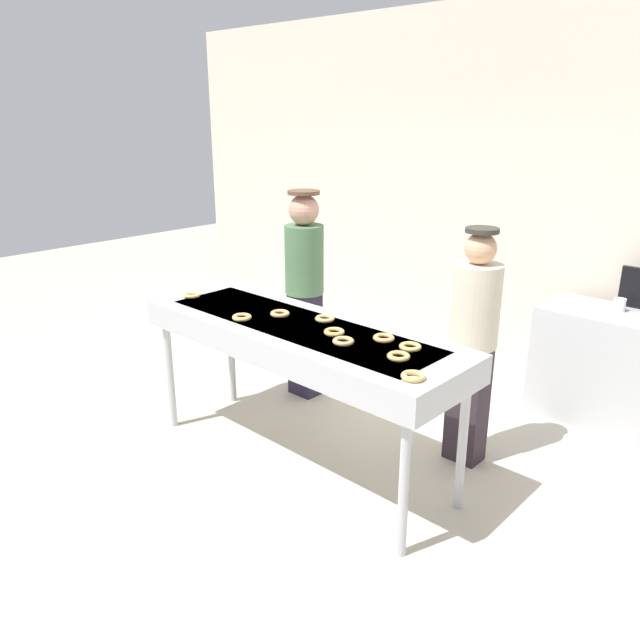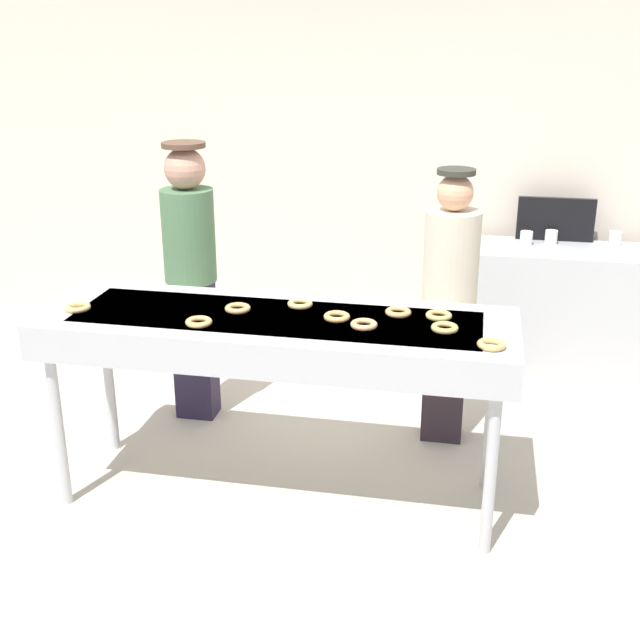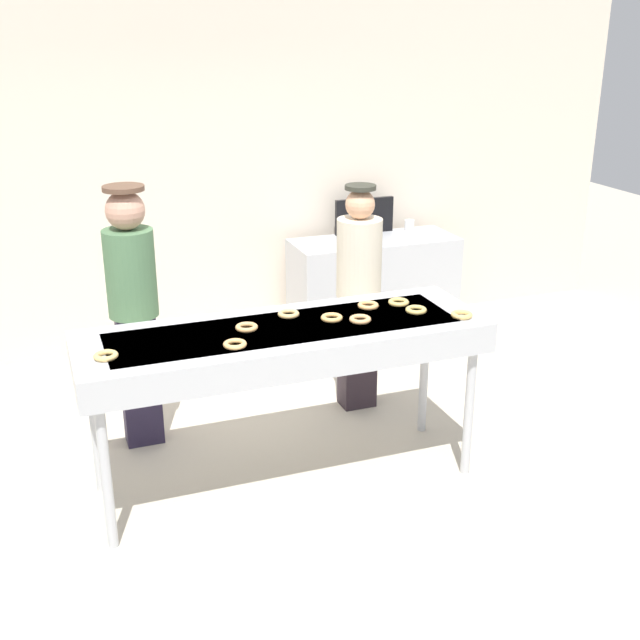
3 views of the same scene
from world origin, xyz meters
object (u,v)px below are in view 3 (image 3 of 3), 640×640
at_px(glazed_donut_7, 289,314).
at_px(paper_cup_0, 350,234).
at_px(prep_counter, 373,287).
at_px(paper_cup_2, 409,225).
at_px(glazed_donut_1, 332,318).
at_px(glazed_donut_6, 247,327).
at_px(worker_baker, 359,288).
at_px(glazed_donut_2, 360,319).
at_px(glazed_donut_8, 416,310).
at_px(glazed_donut_0, 462,315).
at_px(menu_display, 364,216).
at_px(glazed_donut_4, 368,305).
at_px(paper_cup_1, 366,231).
at_px(worker_assistant, 133,303).
at_px(glazed_donut_9, 399,302).
at_px(glazed_donut_3, 235,344).
at_px(fryer_conveyor, 284,342).
at_px(glazed_donut_5, 106,356).

xyz_separation_m(glazed_donut_7, paper_cup_0, (1.20, 1.95, -0.10)).
height_order(prep_counter, paper_cup_2, paper_cup_2).
xyz_separation_m(glazed_donut_1, glazed_donut_6, (-0.51, 0.02, 0.00)).
xyz_separation_m(glazed_donut_1, paper_cup_2, (1.60, 2.21, -0.10)).
bearing_deg(glazed_donut_6, worker_baker, 37.26).
height_order(glazed_donut_2, glazed_donut_8, same).
bearing_deg(glazed_donut_0, glazed_donut_2, 166.96).
relative_size(glazed_donut_2, prep_counter, 0.09).
relative_size(paper_cup_0, paper_cup_2, 1.00).
distance_m(paper_cup_0, menu_display, 0.29).
relative_size(glazed_donut_2, glazed_donut_6, 1.00).
xyz_separation_m(glazed_donut_7, worker_baker, (0.72, 0.64, -0.12)).
bearing_deg(glazed_donut_4, glazed_donut_1, -156.60).
xyz_separation_m(glazed_donut_0, menu_display, (0.45, 2.49, 0.01)).
bearing_deg(glazed_donut_6, glazed_donut_2, -9.12).
bearing_deg(paper_cup_1, glazed_donut_2, -114.32).
bearing_deg(paper_cup_2, worker_baker, -127.64).
distance_m(glazed_donut_2, prep_counter, 2.44).
height_order(worker_baker, worker_assistant, worker_assistant).
bearing_deg(glazed_donut_6, glazed_donut_8, -4.10).
relative_size(glazed_donut_9, paper_cup_0, 1.31).
bearing_deg(glazed_donut_6, glazed_donut_0, -11.00).
bearing_deg(glazed_donut_0, glazed_donut_6, 169.00).
xyz_separation_m(glazed_donut_3, paper_cup_0, (1.62, 2.30, -0.10)).
distance_m(fryer_conveyor, glazed_donut_5, 1.01).
distance_m(glazed_donut_3, paper_cup_0, 2.81).
relative_size(paper_cup_1, menu_display, 0.18).
relative_size(glazed_donut_3, prep_counter, 0.09).
relative_size(prep_counter, paper_cup_1, 14.70).
bearing_deg(menu_display, worker_assistant, -146.26).
distance_m(glazed_donut_4, glazed_donut_7, 0.50).
bearing_deg(worker_baker, paper_cup_2, -134.66).
relative_size(glazed_donut_1, glazed_donut_5, 1.00).
xyz_separation_m(fryer_conveyor, glazed_donut_0, (1.03, -0.20, 0.11)).
distance_m(glazed_donut_5, glazed_donut_6, 0.80).
height_order(fryer_conveyor, worker_assistant, worker_assistant).
bearing_deg(worker_assistant, glazed_donut_3, 109.49).
height_order(glazed_donut_5, paper_cup_2, glazed_donut_5).
xyz_separation_m(worker_assistant, paper_cup_0, (2.02, 1.31, -0.05)).
distance_m(glazed_donut_6, worker_baker, 1.28).
height_order(glazed_donut_9, worker_assistant, worker_assistant).
xyz_separation_m(glazed_donut_0, glazed_donut_1, (-0.73, 0.22, 0.00)).
relative_size(glazed_donut_7, glazed_donut_8, 1.00).
relative_size(glazed_donut_0, glazed_donut_1, 1.00).
height_order(glazed_donut_1, glazed_donut_5, same).
bearing_deg(glazed_donut_5, glazed_donut_8, 2.09).
bearing_deg(paper_cup_1, prep_counter, -76.79).
relative_size(fryer_conveyor, glazed_donut_7, 18.32).
bearing_deg(paper_cup_2, glazed_donut_2, -122.42).
distance_m(worker_baker, paper_cup_1, 1.52).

